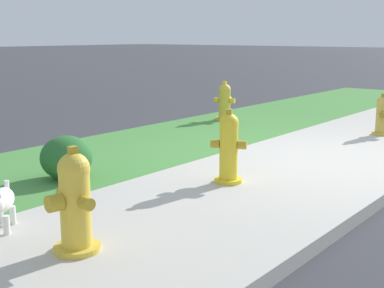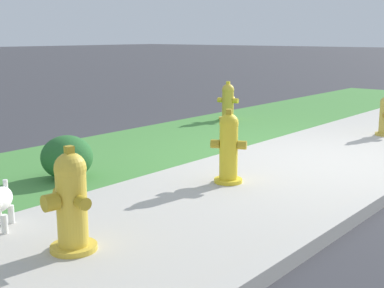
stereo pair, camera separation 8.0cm
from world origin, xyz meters
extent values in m
plane|color=#38383D|center=(0.00, 0.00, 0.00)|extent=(120.00, 120.00, 0.00)
cube|color=#BCB7AD|center=(0.00, 0.00, 0.01)|extent=(18.00, 2.26, 0.01)
cube|color=#47893D|center=(0.00, 2.26, 0.00)|extent=(18.00, 2.26, 0.01)
cylinder|color=gold|center=(2.13, -0.05, 0.03)|extent=(0.27, 0.27, 0.05)
cylinder|color=gold|center=(1.88, 2.71, 0.03)|extent=(0.33, 0.33, 0.05)
cylinder|color=gold|center=(1.88, 2.71, 0.30)|extent=(0.21, 0.21, 0.50)
sphere|color=gold|center=(1.88, 2.71, 0.55)|extent=(0.22, 0.22, 0.22)
cube|color=yellow|center=(1.88, 2.71, 0.67)|extent=(0.07, 0.07, 0.06)
cylinder|color=yellow|center=(1.85, 2.86, 0.36)|extent=(0.11, 0.11, 0.09)
cylinder|color=yellow|center=(1.92, 2.57, 0.36)|extent=(0.11, 0.11, 0.09)
cylinder|color=yellow|center=(2.04, 2.75, 0.36)|extent=(0.12, 0.14, 0.12)
cylinder|color=gold|center=(-3.70, 0.08, 0.03)|extent=(0.34, 0.34, 0.05)
cylinder|color=gold|center=(-3.70, 0.08, 0.33)|extent=(0.22, 0.22, 0.56)
sphere|color=gold|center=(-3.70, 0.08, 0.61)|extent=(0.23, 0.23, 0.23)
cube|color=#B29323|center=(-3.70, 0.08, 0.74)|extent=(0.06, 0.06, 0.06)
cylinder|color=#B29323|center=(-3.73, -0.08, 0.40)|extent=(0.10, 0.10, 0.09)
cylinder|color=#B29323|center=(-3.68, 0.23, 0.40)|extent=(0.10, 0.10, 0.09)
cylinder|color=#B29323|center=(-3.86, 0.10, 0.40)|extent=(0.12, 0.13, 0.12)
cylinder|color=yellow|center=(-1.55, 0.26, 0.03)|extent=(0.29, 0.29, 0.05)
cylinder|color=yellow|center=(-1.55, 0.26, 0.34)|extent=(0.19, 0.19, 0.58)
sphere|color=yellow|center=(-1.55, 0.26, 0.63)|extent=(0.20, 0.20, 0.20)
cube|color=#B29323|center=(-1.55, 0.26, 0.75)|extent=(0.08, 0.08, 0.06)
cylinder|color=#B29323|center=(-1.61, 0.38, 0.41)|extent=(0.12, 0.12, 0.09)
cylinder|color=#B29323|center=(-1.49, 0.13, 0.41)|extent=(0.12, 0.12, 0.09)
cylinder|color=#B29323|center=(-1.42, 0.32, 0.41)|extent=(0.14, 0.15, 0.12)
ellipsoid|color=white|center=(-3.79, 0.86, 0.25)|extent=(0.38, 0.38, 0.18)
cylinder|color=white|center=(-3.84, 0.75, 0.08)|extent=(0.05, 0.05, 0.16)
cylinder|color=white|center=(-3.67, 0.91, 0.08)|extent=(0.05, 0.05, 0.16)
cylinder|color=white|center=(-3.65, 1.01, 0.31)|extent=(0.04, 0.04, 0.10)
ellipsoid|color=#28662D|center=(-2.49, 1.70, 0.23)|extent=(0.55, 0.55, 0.47)
camera|label=1|loc=(-6.00, -2.79, 1.52)|focal=50.00mm
camera|label=2|loc=(-5.95, -2.85, 1.52)|focal=50.00mm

